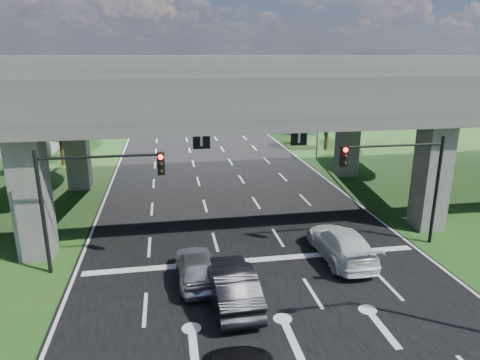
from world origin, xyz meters
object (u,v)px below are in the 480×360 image
object	(u,v)px
streetlight_far	(315,100)
car_white	(341,244)
signal_left	(89,187)
signal_right	(402,172)
streetlight_beyond	(274,87)
car_silver	(196,266)
car_dark	(232,284)

from	to	relation	value
streetlight_far	car_white	distance (m)	22.35
signal_left	car_white	xyz separation A→B (m)	(12.14, -0.94, -3.37)
signal_left	signal_right	bearing A→B (deg)	0.00
streetlight_beyond	car_silver	xyz separation A→B (m)	(-13.23, -38.06, -5.08)
streetlight_far	car_white	bearing A→B (deg)	-105.39
signal_left	car_white	world-z (taller)	signal_left
streetlight_beyond	car_white	bearing A→B (deg)	-98.88
signal_right	car_silver	size ratio (longest dim) A/B	1.39
streetlight_beyond	car_white	xyz separation A→B (m)	(-5.78, -37.00, -5.03)
streetlight_far	car_dark	world-z (taller)	streetlight_far
streetlight_beyond	car_dark	distance (m)	42.07
streetlight_far	car_white	world-z (taller)	streetlight_far
car_silver	car_dark	size ratio (longest dim) A/B	0.85
signal_left	streetlight_far	size ratio (longest dim) A/B	0.60
signal_left	car_dark	world-z (taller)	signal_left
car_silver	car_dark	bearing A→B (deg)	121.96
car_silver	signal_left	bearing A→B (deg)	-25.17
signal_right	signal_left	bearing A→B (deg)	180.00
signal_right	signal_left	world-z (taller)	same
car_dark	car_white	bearing A→B (deg)	-155.65
streetlight_far	streetlight_beyond	world-z (taller)	same
signal_right	streetlight_far	bearing A→B (deg)	83.53
car_dark	car_white	xyz separation A→B (m)	(6.12, 3.04, -0.04)
car_silver	streetlight_far	bearing A→B (deg)	-122.96
signal_right	car_dark	distance (m)	10.93
streetlight_far	car_dark	xyz separation A→B (m)	(-11.90, -24.04, -4.98)
signal_right	car_white	distance (m)	4.95
car_dark	streetlight_beyond	bearing A→B (deg)	-108.63
streetlight_beyond	car_silver	distance (m)	40.62
signal_right	car_silver	bearing A→B (deg)	-169.62
streetlight_far	signal_left	bearing A→B (deg)	-131.78
streetlight_far	car_silver	world-z (taller)	streetlight_far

